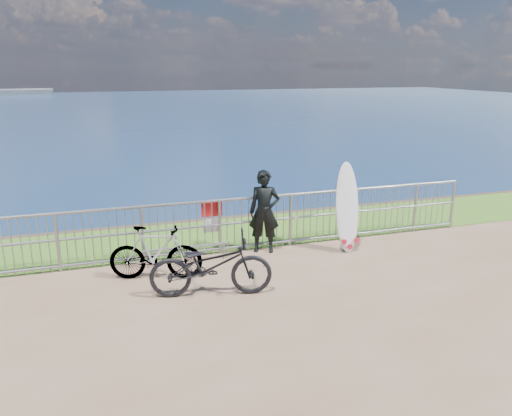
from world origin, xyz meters
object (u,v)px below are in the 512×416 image
object	(u,v)px
surfer	(264,212)
surfboard	(347,211)
bicycle_near	(211,265)
bicycle_far	(156,253)

from	to	relation	value
surfer	surfboard	xyz separation A→B (m)	(1.60, -0.44, 0.00)
surfboard	bicycle_near	distance (m)	3.31
bicycle_far	surfer	bearing A→B (deg)	-55.69
bicycle_near	bicycle_far	world-z (taller)	bicycle_near
surfer	bicycle_far	world-z (taller)	surfer
surfer	bicycle_far	distance (m)	2.38
surfer	bicycle_near	bearing A→B (deg)	-109.90
surfer	bicycle_far	size ratio (longest dim) A/B	1.03
surfboard	bicycle_near	world-z (taller)	surfboard
surfer	surfboard	world-z (taller)	surfboard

